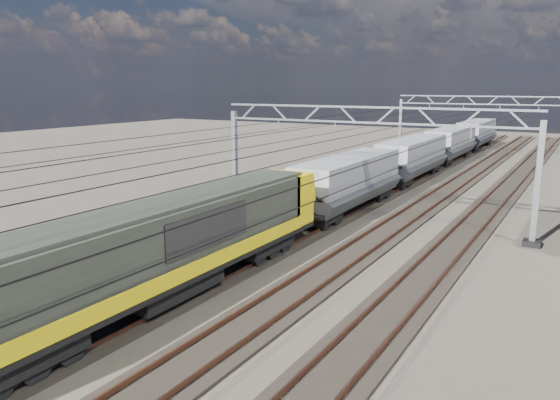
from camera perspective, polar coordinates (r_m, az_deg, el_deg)
The scene contains 13 objects.
ground at distance 30.32m, azimuth 5.85°, elevation -4.07°, with size 160.00×160.00×0.00m, color #2C2621.
track_outer_west at distance 33.13m, azimuth -3.64°, elevation -2.52°, with size 2.60×140.00×0.30m.
track_loco at distance 31.14m, azimuth 2.50°, elevation -3.45°, with size 2.60×140.00×0.30m.
track_inner_east at distance 29.57m, azimuth 9.40°, elevation -4.44°, with size 2.60×140.00×0.30m.
track_outer_east at distance 28.48m, azimuth 16.96°, elevation -5.45°, with size 2.60×140.00×0.30m.
catenary_gantry_mid at distance 33.14m, azimuth 8.87°, elevation 4.13°, with size 19.90×0.90×7.11m.
catenary_gantry_far at distance 67.81m, azimuth 20.20°, elevation 7.48°, with size 19.90×0.90×7.11m.
overhead_wires at distance 36.69m, azimuth 11.28°, elevation 7.68°, with size 12.03×140.00×0.53m.
locomotive at distance 21.45m, azimuth -11.86°, elevation -4.58°, with size 2.76×21.10×3.62m.
hopper_wagon_lead at distance 36.21m, azimuth 7.16°, elevation 2.15°, with size 3.38×13.00×3.25m.
hopper_wagon_mid at distance 49.46m, azimuth 13.67°, elevation 4.52°, with size 3.38×13.00×3.25m.
hopper_wagon_third at distance 63.13m, azimuth 17.42°, elevation 5.86°, with size 3.38×13.00×3.25m.
hopper_wagon_fourth at distance 76.99m, azimuth 19.84°, elevation 6.70°, with size 3.38×13.00×3.25m.
Camera 1 is at (11.92, -26.61, 8.33)m, focal length 35.00 mm.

